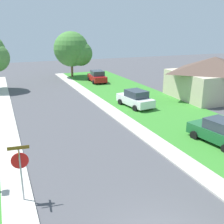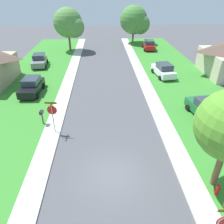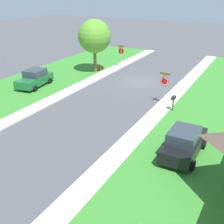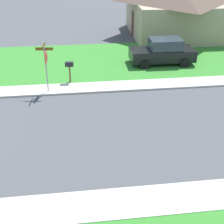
{
  "view_description": "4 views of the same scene",
  "coord_description": "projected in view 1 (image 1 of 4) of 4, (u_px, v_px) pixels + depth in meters",
  "views": [
    {
      "loc": [
        -4.81,
        -6.59,
        7.64
      ],
      "look_at": [
        2.92,
        11.92,
        1.4
      ],
      "focal_mm": 43.52,
      "sensor_mm": 36.0,
      "label": 1
    },
    {
      "loc": [
        -0.51,
        -9.51,
        10.25
      ],
      "look_at": [
        0.22,
        5.47,
        1.4
      ],
      "focal_mm": 34.34,
      "sensor_mm": 36.0,
      "label": 2
    },
    {
      "loc": [
        -11.46,
        27.6,
        9.36
      ],
      "look_at": [
        -2.86,
        11.39,
        1.4
      ],
      "focal_mm": 46.45,
      "sensor_mm": 36.0,
      "label": 3
    },
    {
      "loc": [
        12.4,
        6.28,
        7.51
      ],
      "look_at": [
        0.96,
        7.73,
        1.4
      ],
      "focal_mm": 52.04,
      "sensor_mm": 36.0,
      "label": 4
    }
  ],
  "objects": [
    {
      "name": "stop_sign_far_corner",
      "position": [
        20.0,
        164.0,
        11.95
      ],
      "size": [
        0.92,
        0.92,
        2.77
      ],
      "color": "#9E9EA3",
      "rests_on": "ground"
    },
    {
      "name": "lawn_east",
      "position": [
        180.0,
        118.0,
        23.87
      ],
      "size": [
        8.0,
        56.0,
        0.08
      ],
      "primitive_type": "cube",
      "color": "#38842D",
      "rests_on": "ground"
    },
    {
      "name": "sidewalk_east",
      "position": [
        132.0,
        125.0,
        22.14
      ],
      "size": [
        1.4,
        56.0,
        0.1
      ],
      "primitive_type": "cube",
      "color": "beige",
      "rests_on": "ground"
    },
    {
      "name": "tree_sidewalk_mid",
      "position": [
        73.0,
        50.0,
        42.33
      ],
      "size": [
        5.82,
        5.41,
        7.17
      ],
      "color": "brown",
      "rests_on": "ground"
    },
    {
      "name": "car_green_kerbside_mid",
      "position": [
        220.0,
        132.0,
        18.43
      ],
      "size": [
        2.46,
        4.5,
        1.76
      ],
      "color": "#1E6033",
      "rests_on": "ground"
    },
    {
      "name": "house_right_setback",
      "position": [
        213.0,
        77.0,
        30.48
      ],
      "size": [
        9.22,
        8.06,
        4.6
      ],
      "color": "beige",
      "rests_on": "ground"
    },
    {
      "name": "car_red_across_road",
      "position": [
        97.0,
        77.0,
        39.3
      ],
      "size": [
        2.24,
        4.4,
        1.76
      ],
      "color": "red",
      "rests_on": "ground"
    },
    {
      "name": "sidewalk_west",
      "position": [
        10.0,
        143.0,
        18.68
      ],
      "size": [
        1.4,
        56.0,
        0.1
      ],
      "primitive_type": "cube",
      "color": "beige",
      "rests_on": "ground"
    },
    {
      "name": "car_white_driveway_right",
      "position": [
        135.0,
        99.0,
        27.06
      ],
      "size": [
        2.46,
        4.5,
        1.76
      ],
      "color": "white",
      "rests_on": "ground"
    }
  ]
}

